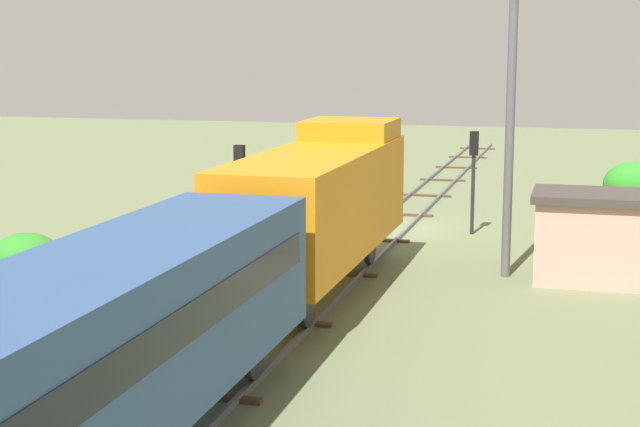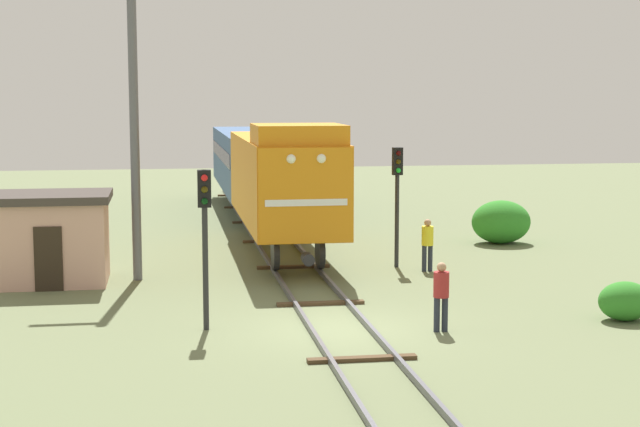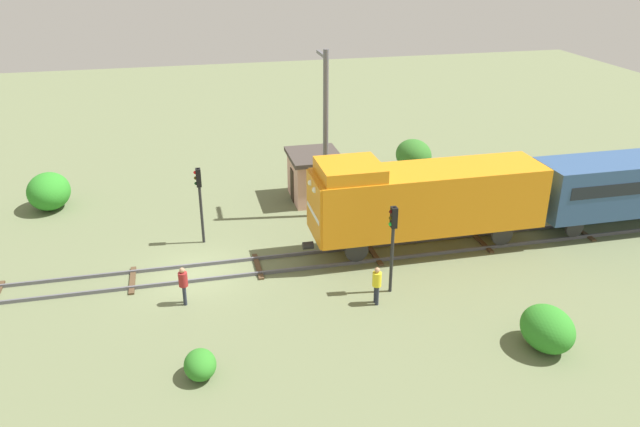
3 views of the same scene
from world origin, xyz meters
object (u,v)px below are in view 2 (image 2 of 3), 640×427
catenary_mast (132,126)px  relay_hut (53,237)px  worker_near_track (441,291)px  locomotive (284,178)px  worker_by_signal (427,241)px  traffic_signal_mid (397,184)px  traffic_signal_near (205,219)px  passenger_car_leading (250,159)px

catenary_mast → relay_hut: catenary_mast is taller
worker_near_track → relay_hut: size_ratio=0.49×
locomotive → catenary_mast: 6.49m
locomotive → relay_hut: locomotive is taller
locomotive → worker_by_signal: bearing=-40.7°
traffic_signal_mid → relay_hut: (-10.90, -0.90, -1.37)m
worker_near_track → traffic_signal_near: bearing=174.1°
passenger_car_leading → catenary_mast: catenary_mast is taller
passenger_car_leading → worker_near_track: passenger_car_leading is taller
passenger_car_leading → catenary_mast: size_ratio=1.56×
worker_by_signal → relay_hut: relay_hut is taller
traffic_signal_near → worker_by_signal: traffic_signal_near is taller
passenger_car_leading → traffic_signal_near: bearing=-97.7°
worker_near_track → relay_hut: relay_hut is taller
relay_hut → catenary_mast: bearing=1.3°
traffic_signal_near → catenary_mast: (-1.86, 6.72, 2.01)m
locomotive → worker_by_signal: size_ratio=6.82×
traffic_signal_near → worker_near_track: bearing=-11.0°
worker_by_signal → relay_hut: bearing=150.0°
passenger_car_leading → traffic_signal_mid: bearing=-78.0°
catenary_mast → worker_by_signal: bearing=-0.2°
worker_by_signal → traffic_signal_near: bearing=-167.9°
worker_near_track → catenary_mast: catenary_mast is taller
locomotive → worker_by_signal: 5.82m
locomotive → worker_near_track: locomotive is taller
worker_near_track → worker_by_signal: bearing=82.1°
catenary_mast → relay_hut: size_ratio=2.56×
worker_near_track → catenary_mast: size_ratio=0.19×
passenger_car_leading → traffic_signal_near: size_ratio=3.58×
locomotive → worker_near_track: size_ratio=6.82×
worker_near_track → relay_hut: 12.59m
locomotive → worker_near_track: 11.77m
relay_hut → worker_near_track: bearing=-38.1°
catenary_mast → traffic_signal_mid: bearing=5.7°
passenger_car_leading → catenary_mast: 17.79m
passenger_car_leading → worker_by_signal: passenger_car_leading is taller
locomotive → catenary_mast: catenary_mast is taller
relay_hut → worker_by_signal: bearing=0.1°
passenger_car_leading → worker_by_signal: size_ratio=8.24×
locomotive → passenger_car_leading: (0.00, 13.34, -0.25)m
locomotive → passenger_car_leading: bearing=90.0°
traffic_signal_mid → worker_by_signal: 2.13m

